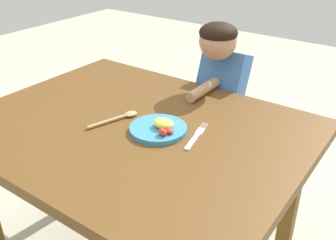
{
  "coord_description": "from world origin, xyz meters",
  "views": [
    {
      "loc": [
        0.86,
        -0.98,
        1.43
      ],
      "look_at": [
        0.11,
        0.07,
        0.75
      ],
      "focal_mm": 41.41,
      "sensor_mm": 36.0,
      "label": 1
    }
  ],
  "objects_px": {
    "spoon": "(119,118)",
    "person": "(220,113)",
    "plate": "(159,128)",
    "fork": "(196,137)"
  },
  "relations": [
    {
      "from": "plate",
      "to": "spoon",
      "type": "bearing_deg",
      "value": -175.63
    },
    {
      "from": "fork",
      "to": "plate",
      "type": "bearing_deg",
      "value": 94.83
    },
    {
      "from": "plate",
      "to": "spoon",
      "type": "distance_m",
      "value": 0.19
    },
    {
      "from": "plate",
      "to": "spoon",
      "type": "height_order",
      "value": "plate"
    },
    {
      "from": "fork",
      "to": "person",
      "type": "bearing_deg",
      "value": 6.67
    },
    {
      "from": "plate",
      "to": "person",
      "type": "distance_m",
      "value": 0.59
    },
    {
      "from": "fork",
      "to": "person",
      "type": "distance_m",
      "value": 0.57
    },
    {
      "from": "spoon",
      "to": "person",
      "type": "bearing_deg",
      "value": 3.58
    },
    {
      "from": "spoon",
      "to": "person",
      "type": "xyz_separation_m",
      "value": [
        0.14,
        0.57,
        -0.17
      ]
    },
    {
      "from": "plate",
      "to": "spoon",
      "type": "xyz_separation_m",
      "value": [
        -0.18,
        -0.01,
        -0.01
      ]
    }
  ]
}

